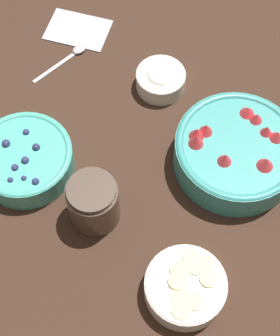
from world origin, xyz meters
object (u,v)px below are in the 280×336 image
at_px(bowl_blueberries, 25,159).
at_px(bowl_bananas, 185,287).
at_px(jar_chocolate, 93,203).
at_px(bowl_cream, 161,78).
at_px(bowl_strawberries, 236,151).

xyz_separation_m(bowl_blueberries, bowl_bananas, (-0.36, 0.04, -0.00)).
distance_m(bowl_blueberries, bowl_bananas, 0.37).
distance_m(bowl_bananas, jar_chocolate, 0.21).
height_order(bowl_cream, jar_chocolate, jar_chocolate).
bearing_deg(jar_chocolate, bowl_blueberries, -3.03).
bearing_deg(bowl_strawberries, bowl_blueberries, 35.09).
xyz_separation_m(bowl_strawberries, jar_chocolate, (0.15, 0.23, 0.01)).
distance_m(bowl_bananas, bowl_cream, 0.42).
height_order(bowl_bananas, bowl_cream, same).
distance_m(bowl_strawberries, bowl_bananas, 0.27).
bearing_deg(bowl_cream, bowl_bananas, 127.91).
height_order(bowl_blueberries, jar_chocolate, jar_chocolate).
bearing_deg(bowl_cream, bowl_strawberries, 160.82).
distance_m(bowl_strawberries, bowl_blueberries, 0.38).
bearing_deg(bowl_cream, jar_chocolate, 100.27).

